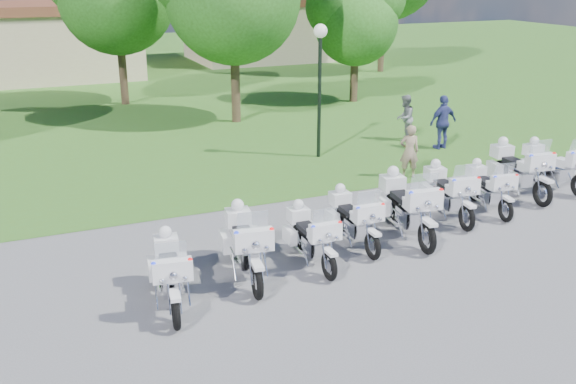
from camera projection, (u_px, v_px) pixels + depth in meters
name	position (u px, v px, depth m)	size (l,w,h in m)	color
ground	(316.00, 246.00, 14.54)	(100.00, 100.00, 0.00)	#5C5C62
grass_lawn	(121.00, 74.00, 37.99)	(100.00, 48.00, 0.01)	#3D6B21
motorcycle_0	(170.00, 271.00, 11.91)	(0.96, 2.30, 1.55)	black
motorcycle_1	(246.00, 243.00, 12.99)	(1.03, 2.50, 1.68)	black
motorcycle_2	(311.00, 236.00, 13.59)	(0.72, 2.18, 1.46)	black
motorcycle_3	(353.00, 218.00, 14.52)	(0.74, 2.22, 1.49)	black
motorcycle_4	(406.00, 205.00, 14.96)	(1.08, 2.63, 1.77)	black
motorcycle_5	(448.00, 191.00, 16.10)	(0.98, 2.36, 1.59)	black
motorcycle_6	(488.00, 187.00, 16.61)	(0.94, 2.15, 1.45)	black
motorcycle_7	(518.00, 168.00, 17.73)	(1.00, 2.60, 1.75)	black
motorcycle_8	(553.00, 165.00, 18.26)	(0.92, 2.41, 1.62)	black
lamp_post	(320.00, 58.00, 20.37)	(0.44, 0.44, 4.32)	black
tree_3	(355.00, 15.00, 29.01)	(4.47, 3.81, 5.96)	#38281C
building_west	(6.00, 41.00, 35.96)	(14.56, 8.32, 4.10)	tan
building_east	(274.00, 28.00, 43.97)	(11.44, 7.28, 4.10)	tan
bystander_a	(409.00, 152.00, 19.06)	(0.59, 0.39, 1.61)	gray
bystander_b	(405.00, 118.00, 23.21)	(0.81, 0.63, 1.66)	slate
bystander_c	(443.00, 122.00, 22.10)	(1.10, 0.46, 1.87)	navy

